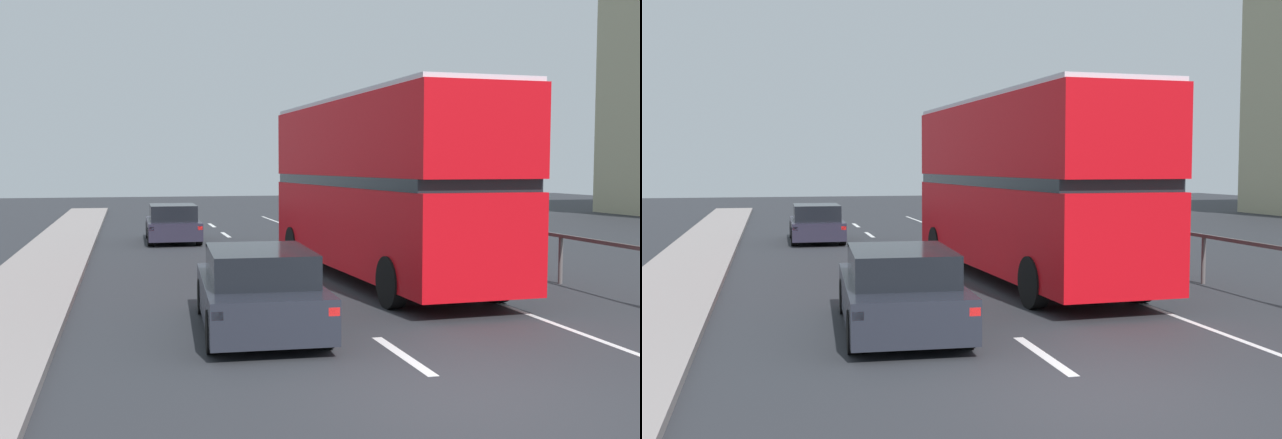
# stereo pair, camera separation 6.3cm
# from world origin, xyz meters

# --- Properties ---
(ground_plane) EXTENTS (75.76, 120.00, 0.10)m
(ground_plane) POSITION_xyz_m (0.00, 0.00, -0.05)
(ground_plane) COLOR #2B2D32
(lane_paint_markings) EXTENTS (3.43, 46.00, 0.01)m
(lane_paint_markings) POSITION_xyz_m (2.06, 8.19, 0.00)
(lane_paint_markings) COLOR silver
(lane_paint_markings) RESTS_ON ground
(bridge_side_railing) EXTENTS (0.10, 42.00, 1.15)m
(bridge_side_railing) POSITION_xyz_m (5.85, 9.00, 0.92)
(bridge_side_railing) COLOR #565050
(bridge_side_railing) RESTS_ON ground
(double_decker_bus_red) EXTENTS (2.87, 10.30, 4.28)m
(double_decker_bus_red) POSITION_xyz_m (2.03, 8.90, 2.29)
(double_decker_bus_red) COLOR red
(double_decker_bus_red) RESTS_ON ground
(hatchback_car_near) EXTENTS (2.05, 4.53, 1.37)m
(hatchback_car_near) POSITION_xyz_m (-1.71, 4.08, 0.66)
(hatchback_car_near) COLOR #20232C
(hatchback_car_near) RESTS_ON ground
(sedan_car_ahead) EXTENTS (1.85, 4.35, 1.33)m
(sedan_car_ahead) POSITION_xyz_m (-2.18, 19.38, 0.64)
(sedan_car_ahead) COLOR #22202F
(sedan_car_ahead) RESTS_ON ground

